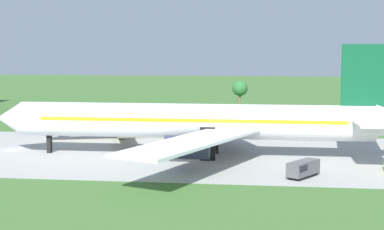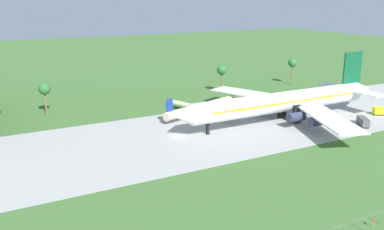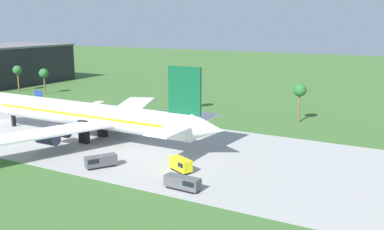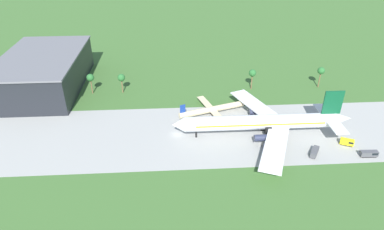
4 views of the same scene
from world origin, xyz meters
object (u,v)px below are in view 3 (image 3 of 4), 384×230
baggage_tug (100,161)px  fuel_truck (181,165)px  catering_van (184,183)px  regional_aircraft (82,109)px  jet_airliner (89,115)px

baggage_tug → fuel_truck: size_ratio=1.16×
baggage_tug → catering_van: (19.60, -1.93, -0.04)m
regional_aircraft → fuel_truck: size_ratio=5.64×
jet_airliner → regional_aircraft: bearing=136.5°
jet_airliner → fuel_truck: jet_airliner is taller
baggage_tug → catering_van: bearing=-5.6°
regional_aircraft → fuel_truck: bearing=-28.4°
jet_airliner → baggage_tug: 21.83m
jet_airliner → fuel_truck: 32.10m
jet_airliner → fuel_truck: (30.47, -9.02, -4.51)m
jet_airliner → fuel_truck: bearing=-16.5°
baggage_tug → catering_van: baggage_tug is taller
fuel_truck → baggage_tug: bearing=-159.6°
regional_aircraft → fuel_truck: regional_aircraft is taller
regional_aircraft → baggage_tug: 46.56m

